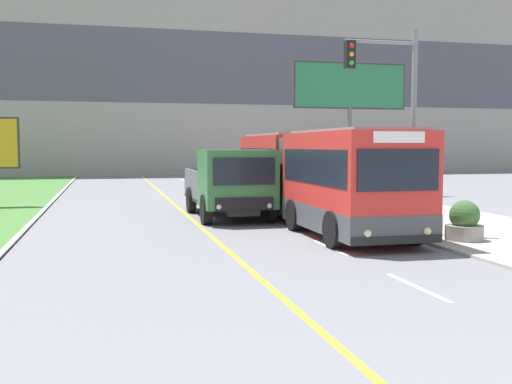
# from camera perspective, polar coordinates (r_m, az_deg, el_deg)

# --- Properties ---
(apartment_block_background) EXTENTS (80.00, 8.04, 18.87)m
(apartment_block_background) POSITION_cam_1_polar(r_m,az_deg,el_deg) (59.67, -11.23, 10.81)
(apartment_block_background) COLOR gray
(apartment_block_background) RESTS_ON ground_plane
(city_bus) EXTENTS (2.64, 12.57, 3.18)m
(city_bus) POSITION_cam_1_polar(r_m,az_deg,el_deg) (20.83, 5.52, 1.40)
(city_bus) COLOR red
(city_bus) RESTS_ON ground_plane
(dump_truck) EXTENTS (2.58, 6.57, 2.57)m
(dump_truck) POSITION_cam_1_polar(r_m,az_deg,el_deg) (21.86, -2.30, 0.68)
(dump_truck) COLOR black
(dump_truck) RESTS_ON ground_plane
(traffic_light_mast) EXTENTS (2.28, 0.32, 6.11)m
(traffic_light_mast) POSITION_cam_1_polar(r_m,az_deg,el_deg) (18.23, 13.05, 8.00)
(traffic_light_mast) COLOR slate
(traffic_light_mast) RESTS_ON ground_plane
(billboard_large) EXTENTS (6.32, 0.24, 7.12)m
(billboard_large) POSITION_cam_1_polar(r_m,az_deg,el_deg) (32.70, 8.93, 9.50)
(billboard_large) COLOR #59595B
(billboard_large) RESTS_ON ground_plane
(planter_round_near) EXTENTS (1.04, 1.04, 1.12)m
(planter_round_near) POSITION_cam_1_polar(r_m,az_deg,el_deg) (17.70, 19.22, -2.78)
(planter_round_near) COLOR gray
(planter_round_near) RESTS_ON sidewalk_right
(planter_round_second) EXTENTS (1.05, 1.05, 1.13)m
(planter_round_second) POSITION_cam_1_polar(r_m,az_deg,el_deg) (21.42, 13.36, -1.43)
(planter_round_second) COLOR gray
(planter_round_second) RESTS_ON sidewalk_right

